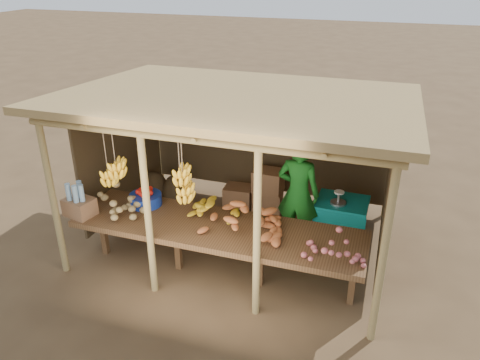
% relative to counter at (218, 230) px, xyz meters
% --- Properties ---
extents(ground, '(60.00, 60.00, 0.00)m').
position_rel_counter_xyz_m(ground, '(-0.00, 0.95, -0.74)').
color(ground, brown).
rests_on(ground, ground).
extents(stall_structure, '(4.70, 3.50, 2.43)m').
position_rel_counter_xyz_m(stall_structure, '(-0.06, 1.00, 1.18)').
color(stall_structure, '#A18A53').
rests_on(stall_structure, ground).
extents(counter, '(3.90, 1.05, 0.80)m').
position_rel_counter_xyz_m(counter, '(0.00, 0.00, 0.00)').
color(counter, brown).
rests_on(counter, ground).
extents(potato_heap, '(1.07, 0.83, 0.36)m').
position_rel_counter_xyz_m(potato_heap, '(-1.55, -0.13, 0.24)').
color(potato_heap, '#A48954').
rests_on(potato_heap, counter).
extents(sweet_potato_heap, '(1.09, 0.70, 0.36)m').
position_rel_counter_xyz_m(sweet_potato_heap, '(0.34, 0.07, 0.24)').
color(sweet_potato_heap, '#C16631').
rests_on(sweet_potato_heap, counter).
extents(onion_heap, '(0.83, 0.60, 0.35)m').
position_rel_counter_xyz_m(onion_heap, '(1.56, -0.28, 0.24)').
color(onion_heap, '#C45F61').
rests_on(onion_heap, counter).
extents(banana_pile, '(0.66, 0.47, 0.35)m').
position_rel_counter_xyz_m(banana_pile, '(-0.15, 0.26, 0.24)').
color(banana_pile, yellow).
rests_on(banana_pile, counter).
extents(tomato_basin, '(0.46, 0.46, 0.24)m').
position_rel_counter_xyz_m(tomato_basin, '(-1.19, 0.25, 0.16)').
color(tomato_basin, navy).
rests_on(tomato_basin, counter).
extents(bottle_box, '(0.44, 0.38, 0.49)m').
position_rel_counter_xyz_m(bottle_box, '(-1.90, -0.30, 0.25)').
color(bottle_box, brown).
rests_on(bottle_box, counter).
extents(vendor, '(0.68, 0.48, 1.75)m').
position_rel_counter_xyz_m(vendor, '(0.84, 1.13, 0.13)').
color(vendor, '#186F1E').
rests_on(vendor, ground).
extents(tarp_crate, '(0.78, 0.68, 0.92)m').
position_rel_counter_xyz_m(tarp_crate, '(1.47, 1.42, -0.36)').
color(tarp_crate, brown).
rests_on(tarp_crate, ground).
extents(carton_stack, '(1.03, 0.40, 0.77)m').
position_rel_counter_xyz_m(carton_stack, '(-0.01, 1.97, -0.40)').
color(carton_stack, brown).
rests_on(carton_stack, ground).
extents(burlap_sacks, '(0.91, 0.48, 0.64)m').
position_rel_counter_xyz_m(burlap_sacks, '(-1.70, 1.79, -0.46)').
color(burlap_sacks, '#4A3A22').
rests_on(burlap_sacks, ground).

